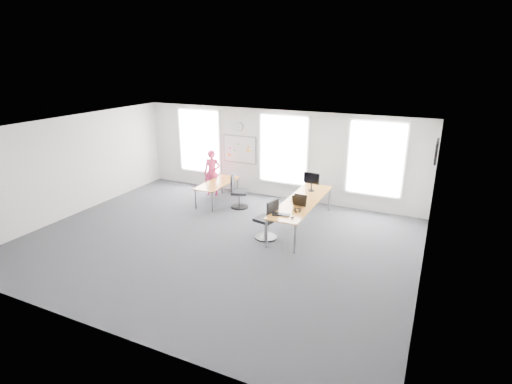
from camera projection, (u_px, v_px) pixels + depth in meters
The scene contains 24 objects.
floor at pixel (217, 241), 10.56m from camera, with size 10.00×10.00×0.00m, color #28282D.
ceiling at pixel (213, 129), 9.59m from camera, with size 10.00×10.00×0.00m, color white.
wall_back at pixel (275, 154), 13.50m from camera, with size 10.00×10.00×0.00m, color silver.
wall_front at pixel (92, 255), 6.64m from camera, with size 10.00×10.00×0.00m, color silver.
wall_left at pixel (73, 166), 12.08m from camera, with size 10.00×10.00×0.00m, color silver.
wall_right at pixel (428, 220), 8.07m from camera, with size 10.00×10.00×0.00m, color silver.
window_left at pixel (200, 141), 14.62m from camera, with size 1.60×0.06×2.20m, color white.
window_mid at pixel (284, 150), 13.29m from camera, with size 1.60×0.06×2.20m, color white.
window_right at pixel (376, 159), 12.09m from camera, with size 1.60×0.06×2.20m, color white.
desk_right at pixel (302, 202), 11.22m from camera, with size 0.88×3.30×0.80m.
desk_left at pixel (217, 184), 13.27m from camera, with size 0.74×1.84×0.67m.
chair_right at pixel (268, 222), 10.59m from camera, with size 0.61×0.60×1.11m.
chair_left at pixel (237, 193), 12.81m from camera, with size 0.62×0.62×1.07m.
person at pixel (212, 173), 13.90m from camera, with size 0.58×0.38×1.60m, color #D22B5A.
whiteboard at pixel (240, 149), 14.00m from camera, with size 1.20×0.03×0.90m, color silver.
wall_clock at pixel (239, 127), 13.74m from camera, with size 0.30×0.30×0.04m, color gray.
tv at pixel (437, 151), 10.40m from camera, with size 0.06×0.90×0.55m, color black.
keyboard at pixel (281, 215), 10.18m from camera, with size 0.46×0.16×0.02m, color black.
mouse at pixel (292, 217), 9.98m from camera, with size 0.07×0.12×0.04m, color black.
lens_cap at pixel (296, 212), 10.38m from camera, with size 0.07×0.07×0.01m, color black.
headphones at pixel (297, 210), 10.39m from camera, with size 0.17×0.09×0.10m.
laptop_sleeve at pixel (299, 201), 10.76m from camera, with size 0.39×0.25×0.31m.
paper_stack at pixel (297, 199), 11.21m from camera, with size 0.30×0.22×0.10m, color beige.
monitor at pixel (311, 180), 11.91m from camera, with size 0.51×0.21×0.57m.
Camera 1 is at (5.00, -8.23, 4.64)m, focal length 28.00 mm.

